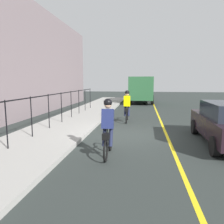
{
  "coord_description": "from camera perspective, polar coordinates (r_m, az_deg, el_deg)",
  "views": [
    {
      "loc": [
        -9.24,
        -0.57,
        2.34
      ],
      "look_at": [
        0.05,
        0.79,
        1.0
      ],
      "focal_mm": 34.65,
      "sensor_mm": 36.0,
      "label": 1
    }
  ],
  "objects": [
    {
      "name": "sidewalk",
      "position": [
        10.31,
        -14.6,
        -4.84
      ],
      "size": [
        40.0,
        3.2,
        0.15
      ],
      "primitive_type": "cube",
      "color": "#9A9994",
      "rests_on": "ground"
    },
    {
      "name": "cyclist_lead",
      "position": [
        12.45,
        3.97,
        1.51
      ],
      "size": [
        1.71,
        0.37,
        1.83
      ],
      "rotation": [
        0.0,
        0.0,
        0.02
      ],
      "color": "black",
      "rests_on": "ground"
    },
    {
      "name": "ground_plane",
      "position": [
        9.55,
        4.69,
        -6.09
      ],
      "size": [
        80.0,
        80.0,
        0.0
      ],
      "primitive_type": "plane",
      "color": "#29302D"
    },
    {
      "name": "cyclist_follow",
      "position": [
        6.66,
        -1.11,
        -4.27
      ],
      "size": [
        1.71,
        0.37,
        1.83
      ],
      "rotation": [
        0.0,
        0.0,
        0.02
      ],
      "color": "black",
      "rests_on": "ground"
    },
    {
      "name": "building_wall",
      "position": [
        13.62,
        -26.24,
        13.31
      ],
      "size": [
        28.0,
        0.8,
        7.53
      ],
      "primitive_type": "cube",
      "color": "slate",
      "rests_on": "ground"
    },
    {
      "name": "lane_line_centre",
      "position": [
        9.59,
        14.33,
        -6.25
      ],
      "size": [
        36.0,
        0.12,
        0.01
      ],
      "primitive_type": "cube",
      "color": "yellow",
      "rests_on": "ground"
    },
    {
      "name": "traffic_cone_near",
      "position": [
        12.85,
        -1.53,
        -1.05
      ],
      "size": [
        0.36,
        0.36,
        0.58
      ],
      "primitive_type": "cone",
      "color": "orange",
      "rests_on": "ground"
    },
    {
      "name": "box_truck_background",
      "position": [
        23.92,
        7.86,
        6.15
      ],
      "size": [
        6.76,
        2.65,
        2.78
      ],
      "rotation": [
        0.0,
        0.0,
        -0.02
      ],
      "color": "#265632",
      "rests_on": "ground"
    },
    {
      "name": "iron_fence",
      "position": [
        11.18,
        -14.73,
        2.54
      ],
      "size": [
        14.3,
        0.04,
        1.6
      ],
      "color": "black",
      "rests_on": "sidewalk"
    }
  ]
}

